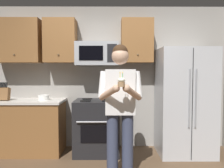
# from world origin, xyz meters

# --- Properties ---
(wall_back) EXTENTS (4.40, 0.10, 2.60)m
(wall_back) POSITION_xyz_m (0.00, 1.75, 1.30)
(wall_back) COLOR gray
(wall_back) RESTS_ON ground
(oven_range) EXTENTS (0.76, 0.70, 0.93)m
(oven_range) POSITION_xyz_m (-0.15, 1.36, 0.46)
(oven_range) COLOR black
(oven_range) RESTS_ON ground
(microwave) EXTENTS (0.74, 0.41, 0.40)m
(microwave) POSITION_xyz_m (-0.15, 1.48, 1.72)
(microwave) COLOR #9EA0A5
(refrigerator) EXTENTS (0.90, 0.75, 1.80)m
(refrigerator) POSITION_xyz_m (1.35, 1.32, 0.90)
(refrigerator) COLOR #B7BABF
(refrigerator) RESTS_ON ground
(cabinet_row_upper) EXTENTS (2.78, 0.36, 0.76)m
(cabinet_row_upper) POSITION_xyz_m (-0.72, 1.53, 1.95)
(cabinet_row_upper) COLOR brown
(counter_left) EXTENTS (1.44, 0.66, 0.92)m
(counter_left) POSITION_xyz_m (-1.45, 1.38, 0.46)
(counter_left) COLOR brown
(counter_left) RESTS_ON ground
(knife_block) EXTENTS (0.16, 0.15, 0.32)m
(knife_block) POSITION_xyz_m (-1.72, 1.33, 1.04)
(knife_block) COLOR brown
(knife_block) RESTS_ON counter_left
(bowl_large_white) EXTENTS (0.19, 0.19, 0.09)m
(bowl_large_white) POSITION_xyz_m (-1.07, 1.37, 0.97)
(bowl_large_white) COLOR white
(bowl_large_white) RESTS_ON counter_left
(person) EXTENTS (0.60, 0.48, 1.76)m
(person) POSITION_xyz_m (0.21, 0.41, 1.00)
(person) COLOR #383F59
(person) RESTS_ON ground
(cupcake) EXTENTS (0.09, 0.09, 0.17)m
(cupcake) POSITION_xyz_m (0.21, 0.08, 1.29)
(cupcake) COLOR #A87F56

